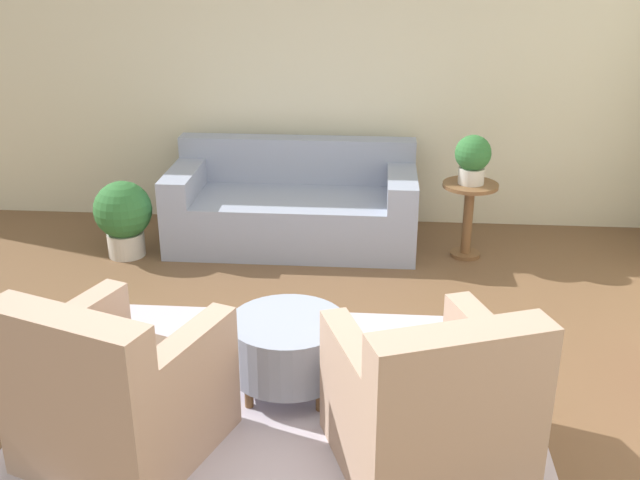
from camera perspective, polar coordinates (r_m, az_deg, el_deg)
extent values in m
plane|color=brown|center=(4.43, -2.55, -11.68)|extent=(16.00, 16.00, 0.00)
cube|color=beige|center=(6.72, 0.37, 13.05)|extent=(9.81, 0.12, 2.80)
cube|color=#BCB2C1|center=(4.43, -2.55, -11.62)|extent=(2.82, 2.05, 0.01)
cube|color=#8E99B2|center=(6.39, -2.07, 1.61)|extent=(2.06, 0.95, 0.44)
cube|color=#8E99B2|center=(6.61, -1.75, 6.15)|extent=(2.06, 0.20, 0.39)
cube|color=#8E99B2|center=(6.43, -10.25, 4.50)|extent=(0.24, 0.91, 0.22)
cube|color=#8E99B2|center=(6.23, 6.26, 4.15)|extent=(0.24, 0.91, 0.22)
cube|color=brown|center=(6.05, -2.52, -1.57)|extent=(1.86, 0.05, 0.06)
cube|color=tan|center=(4.03, -14.53, -12.58)|extent=(1.08, 1.10, 0.41)
cube|color=tan|center=(3.59, -18.54, -9.08)|extent=(0.85, 0.47, 0.51)
cube|color=tan|center=(3.67, -10.58, -9.48)|extent=(0.42, 0.82, 0.28)
cube|color=tan|center=(4.07, -18.65, -6.99)|extent=(0.42, 0.82, 0.28)
cube|color=brown|center=(4.39, -11.00, -11.89)|extent=(0.72, 0.31, 0.06)
cube|color=tan|center=(3.85, 7.93, -13.88)|extent=(1.08, 1.10, 0.41)
cube|color=tan|center=(3.34, 10.60, -10.65)|extent=(0.85, 0.47, 0.51)
cube|color=tan|center=(3.81, 12.92, -8.45)|extent=(0.42, 0.82, 0.28)
cube|color=tan|center=(3.56, 2.89, -10.20)|extent=(0.42, 0.82, 0.28)
cube|color=brown|center=(4.25, 5.63, -12.79)|extent=(0.72, 0.31, 0.06)
cylinder|color=#8E99B2|center=(4.32, -2.45, -8.04)|extent=(0.67, 0.67, 0.33)
cylinder|color=brown|center=(4.30, -5.43, -11.83)|extent=(0.05, 0.05, 0.12)
cylinder|color=brown|center=(4.26, 0.01, -12.12)|extent=(0.05, 0.05, 0.12)
cylinder|color=brown|center=(4.63, -4.59, -9.07)|extent=(0.05, 0.05, 0.12)
cylinder|color=brown|center=(4.59, 0.41, -9.31)|extent=(0.05, 0.05, 0.12)
cylinder|color=brown|center=(6.12, 11.40, 4.12)|extent=(0.45, 0.45, 0.03)
cylinder|color=brown|center=(6.22, 11.18, 1.36)|extent=(0.08, 0.08, 0.60)
cylinder|color=brown|center=(6.33, 10.99, -1.05)|extent=(0.24, 0.24, 0.03)
cylinder|color=beige|center=(6.09, 11.45, 4.82)|extent=(0.21, 0.21, 0.13)
sphere|color=#2D6B33|center=(6.04, 11.58, 6.51)|extent=(0.29, 0.29, 0.29)
cylinder|color=beige|center=(6.39, -14.54, -0.29)|extent=(0.30, 0.30, 0.20)
sphere|color=#2D6B33|center=(6.29, -14.80, 2.25)|extent=(0.47, 0.47, 0.47)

